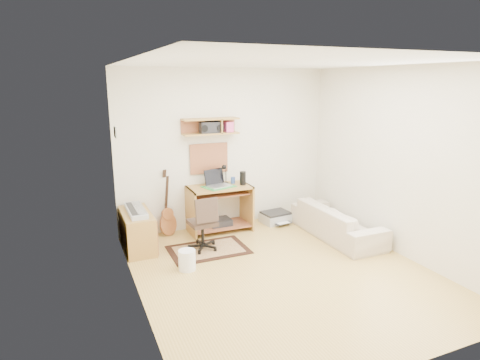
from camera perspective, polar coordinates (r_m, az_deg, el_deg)
name	(u,v)px	position (r m, az deg, el deg)	size (l,w,h in m)	color
floor	(283,272)	(5.41, 6.02, -12.72)	(3.60, 4.00, 0.01)	tan
ceiling	(289,62)	(4.85, 6.81, 16.09)	(3.60, 4.00, 0.01)	white
back_wall	(225,149)	(6.75, -2.04, 4.36)	(3.60, 0.01, 2.60)	silver
left_wall	(134,189)	(4.39, -14.59, -1.20)	(0.01, 4.00, 2.60)	silver
right_wall	(400,162)	(6.06, 21.43, 2.33)	(0.01, 4.00, 2.60)	silver
wall_shelf	(211,126)	(6.47, -4.15, 7.50)	(0.90, 0.25, 0.26)	#AF813D
cork_board	(209,158)	(6.65, -4.37, 3.05)	(0.64, 0.03, 0.49)	tan
wall_photo	(115,132)	(5.78, -17.04, 6.40)	(0.02, 0.20, 0.15)	#4C8CBF
desk	(220,209)	(6.64, -2.87, -4.03)	(1.00, 0.55, 0.75)	#AF813D
laptop	(219,178)	(6.47, -3.02, 0.22)	(0.36, 0.36, 0.27)	silver
speaker	(243,178)	(6.60, 0.39, 0.26)	(0.10, 0.10, 0.22)	black
desk_lamp	(226,174)	(6.68, -1.98, 0.86)	(0.11, 0.11, 0.32)	black
pencil_cup	(233,180)	(6.71, -0.99, -0.04)	(0.07, 0.07, 0.10)	#335099
boombox	(211,128)	(6.47, -4.11, 7.33)	(0.35, 0.16, 0.18)	black
rug	(208,250)	(6.03, -4.44, -9.68)	(1.12, 0.75, 0.01)	tan
task_chair	(202,223)	(5.92, -5.29, -5.96)	(0.42, 0.42, 0.82)	#362820
cabinet	(137,231)	(6.16, -14.18, -6.87)	(0.40, 0.90, 0.55)	#AF813D
music_keyboard	(136,210)	(6.06, -14.35, -4.15)	(0.23, 0.74, 0.06)	#B2B5BA
guitar	(167,203)	(6.49, -10.13, -3.23)	(0.28, 0.18, 1.06)	#A25F32
waste_basket	(187,260)	(5.43, -7.41, -11.03)	(0.22, 0.22, 0.27)	white
printer	(276,218)	(7.13, 5.00, -5.27)	(0.48, 0.37, 0.18)	#A5A8AA
sofa	(337,216)	(6.58, 13.43, -4.95)	(1.71, 0.50, 0.67)	#BFB097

